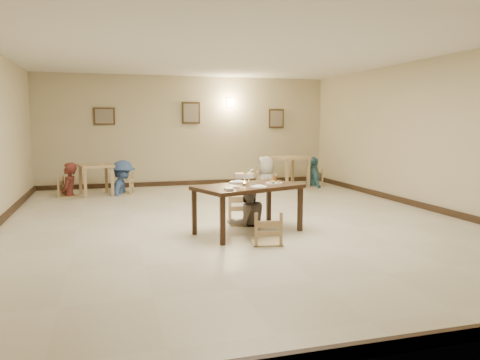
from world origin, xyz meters
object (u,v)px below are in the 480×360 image
object	(u,v)px
bg_table_left	(96,170)
bg_table_right	(290,162)
bg_diner_a	(68,163)
bg_diner_b	(122,160)
main_diner	(247,180)
bg_chair_ll	(69,178)
bg_chair_rl	(266,168)
bg_chair_rr	(313,170)
bg_chair_lr	(123,175)
main_table	(248,190)
bg_diner_c	(266,156)
chair_far	(243,193)
chair_near	(267,212)
drink_glass	(275,178)
bg_diner_d	(314,157)
curry_warmer	(244,176)

from	to	relation	value
bg_table_left	bg_table_right	bearing A→B (deg)	0.66
bg_diner_a	bg_diner_b	bearing A→B (deg)	102.44
main_diner	bg_chair_ll	bearing A→B (deg)	-60.82
bg_chair_rl	bg_diner_a	size ratio (longest dim) A/B	0.67
bg_chair_rr	bg_chair_lr	bearing A→B (deg)	-87.11
bg_chair_rr	main_diner	bearing A→B (deg)	-34.70
main_table	bg_diner_c	distance (m)	5.10
chair_far	chair_near	world-z (taller)	chair_far
bg_diner_a	bg_diner_c	distance (m)	4.94
chair_far	bg_table_left	world-z (taller)	chair_far
drink_glass	bg_diner_d	distance (m)	5.22
drink_glass	bg_chair_ll	bearing A→B (deg)	129.19
bg_chair_lr	bg_chair_rl	world-z (taller)	bg_chair_rl
bg_chair_ll	bg_chair_rl	xyz separation A→B (m)	(4.94, 0.05, 0.09)
bg_chair_rl	bg_diner_b	size ratio (longest dim) A/B	0.65
curry_warmer	bg_diner_b	xyz separation A→B (m)	(-1.70, 4.69, -0.08)
drink_glass	chair_far	bearing A→B (deg)	138.70
main_diner	bg_table_left	distance (m)	4.82
bg_diner_a	main_table	bearing A→B (deg)	43.09
chair_near	curry_warmer	world-z (taller)	curry_warmer
chair_far	drink_glass	distance (m)	0.64
drink_glass	bg_diner_c	world-z (taller)	bg_diner_c
bg_table_right	bg_chair_lr	xyz separation A→B (m)	(-4.39, -0.03, -0.21)
bg_chair_ll	bg_table_left	bearing A→B (deg)	-74.82
bg_chair_rr	bg_diner_b	size ratio (longest dim) A/B	0.55
bg_chair_ll	bg_diner_b	xyz separation A→B (m)	(1.24, 0.04, 0.38)
bg_table_right	bg_chair_rr	xyz separation A→B (m)	(0.69, -0.00, -0.23)
main_table	drink_glass	distance (m)	0.65
chair_near	bg_diner_a	size ratio (longest dim) A/B	0.57
main_diner	chair_far	bearing A→B (deg)	-68.69
chair_near	bg_chair_ll	xyz separation A→B (m)	(-3.06, 5.38, -0.01)
bg_diner_a	bg_chair_rr	bearing A→B (deg)	101.03
main_diner	bg_chair_rr	xyz separation A→B (m)	(3.15, 4.14, -0.31)
main_table	bg_chair_ll	bearing A→B (deg)	102.71
bg_table_left	bg_chair_rl	xyz separation A→B (m)	(4.32, 0.03, -0.07)
main_diner	bg_chair_rl	bearing A→B (deg)	-122.03
bg_table_left	bg_chair_rr	size ratio (longest dim) A/B	0.98
main_table	bg_chair_rr	bearing A→B (deg)	34.97
main_diner	bg_chair_rl	xyz separation A→B (m)	(1.77, 4.11, -0.23)
bg_table_left	bg_diner_a	distance (m)	0.65
bg_table_right	chair_far	bearing A→B (deg)	-121.68
main_table	main_diner	size ratio (longest dim) A/B	1.20
chair_near	bg_diner_a	distance (m)	6.19
bg_table_right	chair_near	bearing A→B (deg)	-115.23
bg_chair_lr	bg_chair_ll	bearing A→B (deg)	-75.36
curry_warmer	bg_table_left	distance (m)	5.22
bg_diner_b	bg_diner_c	xyz separation A→B (m)	(3.70, 0.01, 0.02)
bg_diner_d	bg_table_left	bearing A→B (deg)	94.52
chair_near	curry_warmer	xyz separation A→B (m)	(-0.12, 0.73, 0.46)
drink_glass	bg_diner_c	size ratio (longest dim) A/B	0.08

